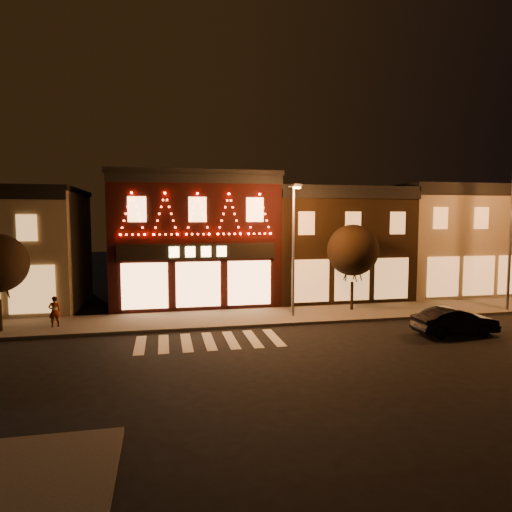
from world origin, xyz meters
name	(u,v)px	position (x,y,z in m)	size (l,w,h in m)	color
ground	(220,372)	(0.00, 0.00, 0.00)	(120.00, 120.00, 0.00)	black
sidewalk_far	(238,318)	(2.00, 8.00, 0.07)	(44.00, 4.00, 0.15)	#47423D
building_pulp	(193,238)	(0.00, 13.98, 4.16)	(10.20, 8.34, 8.30)	black
building_right_a	(329,243)	(9.50, 13.99, 3.76)	(9.20, 8.28, 7.50)	black
building_right_b	(442,239)	(18.50, 13.99, 3.91)	(9.20, 8.28, 7.80)	#7D7359
streetlamp_mid	(294,240)	(4.96, 7.43, 4.34)	(0.58, 1.64, 7.13)	#59595E
tree_right	(353,250)	(8.86, 8.50, 3.64)	(2.99, 2.99, 4.99)	black
dark_sedan	(455,321)	(11.50, 2.71, 0.65)	(1.37, 3.92, 1.29)	black
pedestrian	(55,311)	(-7.26, 7.63, 0.92)	(0.56, 0.37, 1.53)	gray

